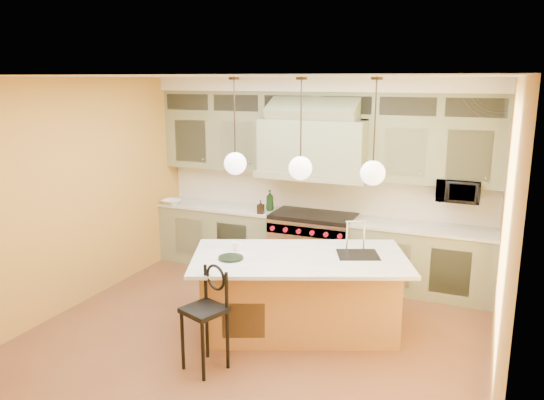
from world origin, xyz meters
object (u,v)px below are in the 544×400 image
at_px(kitchen_island, 299,292).
at_px(counter_stool, 206,312).
at_px(microwave, 458,190).
at_px(range, 313,245).

height_order(kitchen_island, counter_stool, kitchen_island).
relative_size(counter_stool, microwave, 1.98).
xyz_separation_m(counter_stool, microwave, (2.11, 2.95, 0.84)).
bearing_deg(microwave, counter_stool, -125.51).
height_order(range, kitchen_island, kitchen_island).
height_order(range, counter_stool, counter_stool).
relative_size(range, counter_stool, 1.12).
xyz_separation_m(kitchen_island, counter_stool, (-0.56, -1.15, 0.14)).
bearing_deg(kitchen_island, microwave, 26.58).
distance_m(range, counter_stool, 2.86).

